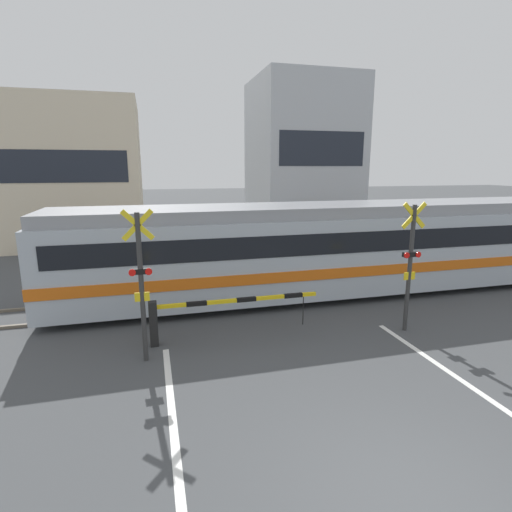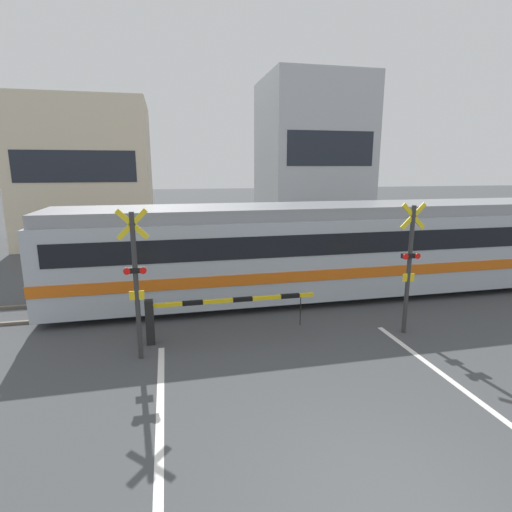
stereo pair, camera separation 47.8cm
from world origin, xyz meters
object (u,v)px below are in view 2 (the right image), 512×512
object	(u,v)px
crossing_barrier_far	(284,254)
crossing_signal_left	(136,278)
commuter_train	(370,245)
crossing_barrier_near	(197,310)
crossing_signal_right	(409,263)

from	to	relation	value
crossing_barrier_far	crossing_signal_left	xyz separation A→B (m)	(-5.35, -6.65, 1.11)
commuter_train	crossing_barrier_far	bearing A→B (deg)	125.47
crossing_barrier_near	crossing_signal_right	size ratio (longest dim) A/B	1.26
crossing_barrier_far	crossing_signal_left	world-z (taller)	crossing_signal_left
commuter_train	crossing_signal_right	bearing A→B (deg)	-103.15
crossing_signal_left	crossing_barrier_near	bearing A→B (deg)	28.19
crossing_barrier_far	crossing_signal_right	bearing A→B (deg)	-78.48
crossing_barrier_near	crossing_barrier_far	size ratio (longest dim) A/B	1.00
crossing_barrier_near	crossing_signal_left	xyz separation A→B (m)	(-1.35, -0.73, 1.11)
crossing_barrier_near	crossing_barrier_far	world-z (taller)	same
commuter_train	crossing_barrier_near	bearing A→B (deg)	-155.29
crossing_barrier_far	crossing_signal_right	xyz separation A→B (m)	(1.35, -6.65, 1.11)
crossing_barrier_near	crossing_signal_left	distance (m)	1.89
crossing_barrier_far	crossing_barrier_near	bearing A→B (deg)	-124.02
crossing_barrier_near	crossing_signal_left	world-z (taller)	crossing_signal_left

